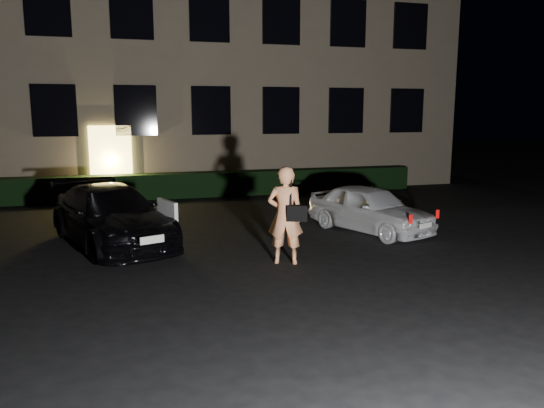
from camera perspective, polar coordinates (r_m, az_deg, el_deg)
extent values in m
plane|color=black|center=(9.14, 5.25, -9.10)|extent=(80.00, 80.00, 0.00)
cube|color=#6C614D|center=(23.46, -8.41, 17.24)|extent=(20.00, 8.00, 12.00)
cube|color=#FFE062|center=(19.07, -16.92, 4.32)|extent=(1.40, 0.10, 2.50)
cube|color=black|center=(19.10, -22.35, 9.28)|extent=(1.40, 0.10, 1.70)
cube|color=black|center=(19.00, -14.43, 9.70)|extent=(1.40, 0.10, 1.70)
cube|color=black|center=(19.25, -6.56, 9.95)|extent=(1.40, 0.10, 1.70)
cube|color=black|center=(19.84, 0.98, 10.01)|extent=(1.40, 0.10, 1.70)
cube|color=black|center=(20.74, 7.97, 9.91)|extent=(1.40, 0.10, 1.70)
cube|color=black|center=(21.92, 14.30, 9.70)|extent=(1.40, 0.10, 1.70)
cube|color=black|center=(19.37, -23.01, 18.77)|extent=(1.40, 0.10, 1.70)
cube|color=black|center=(19.27, -14.87, 19.25)|extent=(1.40, 0.10, 1.70)
cube|color=black|center=(19.52, -6.76, 19.38)|extent=(1.40, 0.10, 1.70)
cube|color=black|center=(20.10, 1.01, 19.17)|extent=(1.40, 0.10, 1.70)
cube|color=black|center=(20.99, 8.19, 18.68)|extent=(1.40, 0.10, 1.70)
cube|color=black|center=(22.16, 14.67, 18.00)|extent=(1.40, 0.10, 1.70)
cube|color=black|center=(18.99, -6.19, 2.16)|extent=(15.00, 0.70, 0.85)
imported|color=black|center=(12.48, -16.88, -1.21)|extent=(3.21, 4.87, 1.31)
cube|color=white|center=(12.02, -11.20, -0.62)|extent=(0.38, 0.91, 0.44)
cube|color=silver|center=(10.34, -12.79, -3.75)|extent=(0.47, 0.20, 0.15)
imported|color=silver|center=(13.43, 10.44, -0.48)|extent=(2.56, 3.71, 1.17)
cube|color=red|center=(12.02, 14.70, -1.60)|extent=(0.08, 0.07, 0.20)
cube|color=red|center=(12.79, 17.39, -1.04)|extent=(0.08, 0.07, 0.20)
cube|color=silver|center=(12.42, 16.21, -2.23)|extent=(0.38, 0.18, 0.12)
imported|color=#FFA269|center=(10.38, 1.43, -1.22)|extent=(0.82, 0.68, 1.93)
cube|color=black|center=(10.23, 2.72, -0.99)|extent=(0.43, 0.30, 0.31)
cube|color=black|center=(10.21, 2.02, 1.48)|extent=(0.06, 0.08, 0.60)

